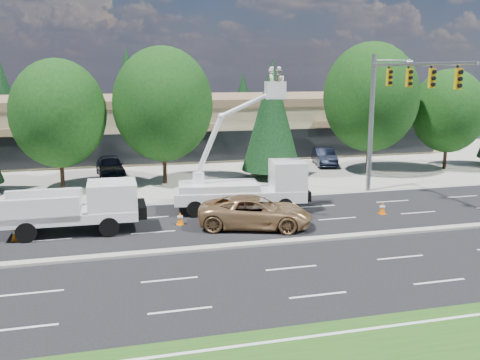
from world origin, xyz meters
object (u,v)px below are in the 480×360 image
object	(u,v)px
bucket_truck	(251,181)
signal_mast	(390,102)
minivan	(255,212)
utility_pickup	(81,212)

from	to	relation	value
bucket_truck	signal_mast	bearing A→B (deg)	13.07
bucket_truck	minivan	size ratio (longest dim) A/B	1.41
utility_pickup	minivan	size ratio (longest dim) A/B	1.13
utility_pickup	minivan	xyz separation A→B (m)	(8.66, -1.39, -0.22)
utility_pickup	signal_mast	bearing A→B (deg)	9.89
signal_mast	bucket_truck	size ratio (longest dim) A/B	1.24
minivan	utility_pickup	bearing A→B (deg)	99.55
bucket_truck	minivan	distance (m)	3.52
utility_pickup	minivan	distance (m)	8.77
signal_mast	bucket_truck	bearing A→B (deg)	-174.19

